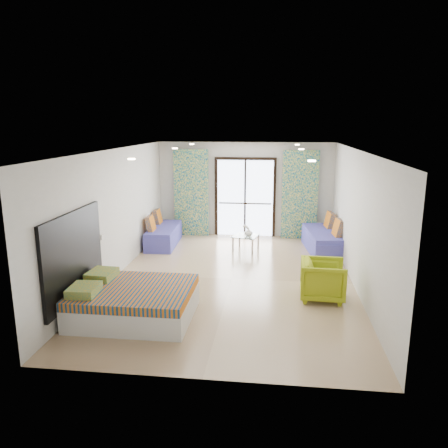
# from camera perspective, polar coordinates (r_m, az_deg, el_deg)

# --- Properties ---
(floor) EXTENTS (5.00, 7.50, 0.01)m
(floor) POSITION_cam_1_polar(r_m,az_deg,el_deg) (9.33, 1.04, -7.17)
(floor) COLOR #A0815F
(floor) RESTS_ON ground
(ceiling) EXTENTS (5.00, 7.50, 0.01)m
(ceiling) POSITION_cam_1_polar(r_m,az_deg,el_deg) (8.77, 1.11, 9.63)
(ceiling) COLOR silver
(ceiling) RESTS_ON ground
(wall_back) EXTENTS (5.00, 0.01, 2.70)m
(wall_back) POSITION_cam_1_polar(r_m,az_deg,el_deg) (12.63, 2.79, 4.51)
(wall_back) COLOR silver
(wall_back) RESTS_ON ground
(wall_front) EXTENTS (5.00, 0.01, 2.70)m
(wall_front) POSITION_cam_1_polar(r_m,az_deg,el_deg) (5.37, -2.98, -7.39)
(wall_front) COLOR silver
(wall_front) RESTS_ON ground
(wall_left) EXTENTS (0.01, 7.50, 2.70)m
(wall_left) POSITION_cam_1_polar(r_m,az_deg,el_deg) (9.52, -14.07, 1.31)
(wall_left) COLOR silver
(wall_left) RESTS_ON ground
(wall_right) EXTENTS (0.01, 7.50, 2.70)m
(wall_right) POSITION_cam_1_polar(r_m,az_deg,el_deg) (9.05, 17.02, 0.53)
(wall_right) COLOR silver
(wall_right) RESTS_ON ground
(balcony_door) EXTENTS (1.76, 0.08, 2.28)m
(balcony_door) POSITION_cam_1_polar(r_m,az_deg,el_deg) (12.61, 2.78, 4.08)
(balcony_door) COLOR black
(balcony_door) RESTS_ON floor
(balcony_rail) EXTENTS (1.52, 0.03, 0.04)m
(balcony_rail) POSITION_cam_1_polar(r_m,az_deg,el_deg) (12.67, 2.77, 2.71)
(balcony_rail) COLOR #595451
(balcony_rail) RESTS_ON balcony_door
(curtain_left) EXTENTS (1.00, 0.10, 2.50)m
(curtain_left) POSITION_cam_1_polar(r_m,az_deg,el_deg) (12.67, -4.30, 4.06)
(curtain_left) COLOR silver
(curtain_left) RESTS_ON floor
(curtain_right) EXTENTS (1.00, 0.10, 2.50)m
(curtain_right) POSITION_cam_1_polar(r_m,az_deg,el_deg) (12.45, 9.87, 3.75)
(curtain_right) COLOR silver
(curtain_right) RESTS_ON floor
(downlight_a) EXTENTS (0.12, 0.12, 0.02)m
(downlight_a) POSITION_cam_1_polar(r_m,az_deg,el_deg) (7.10, -11.98, 8.30)
(downlight_a) COLOR #FFE0B2
(downlight_a) RESTS_ON ceiling
(downlight_b) EXTENTS (0.12, 0.12, 0.02)m
(downlight_b) POSITION_cam_1_polar(r_m,az_deg,el_deg) (6.75, 11.40, 8.09)
(downlight_b) COLOR #FFE0B2
(downlight_b) RESTS_ON ceiling
(downlight_c) EXTENTS (0.12, 0.12, 0.02)m
(downlight_c) POSITION_cam_1_polar(r_m,az_deg,el_deg) (9.99, -6.44, 9.80)
(downlight_c) COLOR #FFE0B2
(downlight_c) RESTS_ON ceiling
(downlight_d) EXTENTS (0.12, 0.12, 0.02)m
(downlight_d) POSITION_cam_1_polar(r_m,az_deg,el_deg) (9.74, 10.06, 9.60)
(downlight_d) COLOR #FFE0B2
(downlight_d) RESTS_ON ceiling
(downlight_e) EXTENTS (0.12, 0.12, 0.02)m
(downlight_e) POSITION_cam_1_polar(r_m,az_deg,el_deg) (11.94, -4.23, 10.37)
(downlight_e) COLOR #FFE0B2
(downlight_e) RESTS_ON ceiling
(downlight_f) EXTENTS (0.12, 0.12, 0.02)m
(downlight_f) POSITION_cam_1_polar(r_m,az_deg,el_deg) (11.73, 9.54, 10.18)
(downlight_f) COLOR #FFE0B2
(downlight_f) RESTS_ON ceiling
(headboard) EXTENTS (0.06, 2.10, 1.50)m
(headboard) POSITION_cam_1_polar(r_m,az_deg,el_deg) (7.75, -19.01, -3.97)
(headboard) COLOR black
(headboard) RESTS_ON floor
(switch_plate) EXTENTS (0.02, 0.10, 0.10)m
(switch_plate) POSITION_cam_1_polar(r_m,az_deg,el_deg) (8.85, -15.61, -1.65)
(switch_plate) COLOR silver
(switch_plate) RESTS_ON wall_left
(bed) EXTENTS (1.95, 1.59, 0.67)m
(bed) POSITION_cam_1_polar(r_m,az_deg,el_deg) (7.64, -11.82, -9.88)
(bed) COLOR silver
(bed) RESTS_ON floor
(daybed_left) EXTENTS (0.79, 1.83, 0.89)m
(daybed_left) POSITION_cam_1_polar(r_m,az_deg,el_deg) (11.91, -7.93, -1.40)
(daybed_left) COLOR #4544A2
(daybed_left) RESTS_ON floor
(daybed_right) EXTENTS (0.96, 1.98, 0.94)m
(daybed_right) POSITION_cam_1_polar(r_m,az_deg,el_deg) (11.49, 12.82, -2.05)
(daybed_right) COLOR #4544A2
(daybed_right) RESTS_ON floor
(coffee_table) EXTENTS (0.72, 0.72, 0.69)m
(coffee_table) POSITION_cam_1_polar(r_m,az_deg,el_deg) (11.27, 2.86, -1.72)
(coffee_table) COLOR silver
(coffee_table) RESTS_ON floor
(vase) EXTENTS (0.22, 0.23, 0.21)m
(vase) POSITION_cam_1_polar(r_m,az_deg,el_deg) (11.18, 3.22, -1.08)
(vase) COLOR white
(vase) RESTS_ON coffee_table
(armchair) EXTENTS (0.78, 0.82, 0.82)m
(armchair) POSITION_cam_1_polar(r_m,az_deg,el_deg) (8.39, 12.81, -6.88)
(armchair) COLOR #9DAD16
(armchair) RESTS_ON floor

